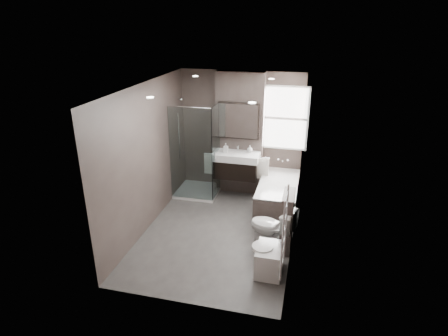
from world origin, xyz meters
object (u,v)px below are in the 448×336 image
(vanity, at_px, (236,165))
(bathtub, at_px, (278,194))
(toilet, at_px, (272,227))
(bidet, at_px, (269,259))

(vanity, xyz_separation_m, bathtub, (0.92, -0.33, -0.43))
(bathtub, height_order, toilet, toilet)
(vanity, height_order, toilet, vanity)
(vanity, bearing_deg, toilet, -60.63)
(vanity, bearing_deg, bathtub, -19.37)
(vanity, bearing_deg, bidet, -66.98)
(toilet, bearing_deg, vanity, -132.37)
(vanity, distance_m, bidet, 2.64)
(toilet, relative_size, bidet, 1.39)
(toilet, bearing_deg, bidet, 22.04)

